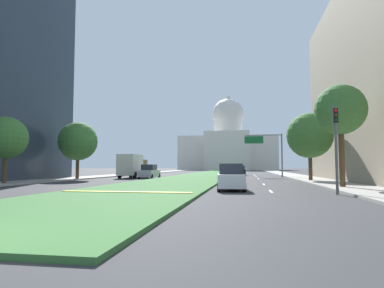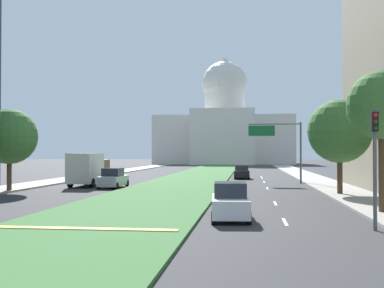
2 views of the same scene
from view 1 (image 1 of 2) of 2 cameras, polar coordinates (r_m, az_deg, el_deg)
The scene contains 17 objects.
ground_plane at distance 70.53m, azimuth 3.69°, elevation -5.16°, with size 285.71×285.71×0.00m, color #333335.
grass_median at distance 64.07m, azimuth 3.13°, elevation -5.23°, with size 8.68×116.88×0.14m, color #386B33.
median_curb_nose at distance 19.51m, azimuth -11.35°, elevation -8.16°, with size 7.82×0.50×0.04m, color gold.
lane_dashes_right at distance 45.30m, azimuth 11.34°, elevation -5.84°, with size 0.16×43.85×0.01m.
sidewalk_left at distance 61.07m, azimuth -11.29°, elevation -5.23°, with size 4.00×116.88×0.15m, color #9E9991.
sidewalk_right at distance 57.74m, azimuth 16.98°, elevation -5.22°, with size 4.00×116.88×0.15m, color #9E9991.
capitol_building at distance 134.70m, azimuth 6.30°, elevation -0.34°, with size 38.26×25.12×30.23m.
traffic_light_near_right at distance 20.84m, azimuth 23.72°, elevation 1.05°, with size 0.28×0.35×5.20m.
overhead_guide_sign at distance 50.62m, azimuth 12.98°, elevation -0.33°, with size 5.60×0.20×6.50m.
street_tree_left_near at distance 33.19m, azimuth -29.62°, elevation 0.93°, with size 3.72×3.72×6.00m.
street_tree_right_near at distance 26.79m, azimuth 24.36°, elevation 5.34°, with size 3.71×3.71×7.68m.
street_tree_left_mid at distance 41.79m, azimuth -19.19°, elevation 0.43°, with size 4.61×4.61×6.92m.
street_tree_right_mid at distance 37.39m, azimuth 19.76°, elevation 1.38°, with size 4.86×4.86×7.35m.
sedan_lead_stopped at distance 22.79m, azimuth 6.75°, elevation -5.85°, with size 2.09×4.36×1.82m.
sedan_midblock at distance 43.84m, azimuth -7.40°, elevation -4.84°, with size 1.91×4.41×1.84m.
sedan_distant at distance 58.75m, azimuth 8.32°, elevation -4.61°, with size 2.03×4.55×1.72m.
box_truck_delivery at distance 46.34m, azimuth -10.33°, elevation -3.73°, with size 2.40×6.40×3.20m.
Camera 1 is at (6.80, -5.25, 1.67)m, focal length 30.71 mm.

